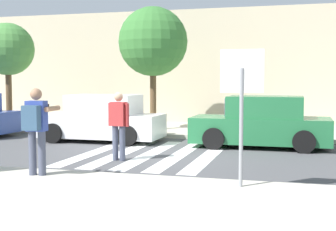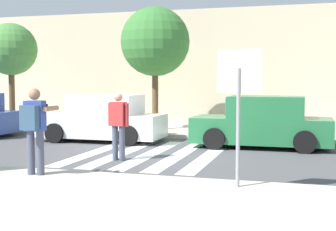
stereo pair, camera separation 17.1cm
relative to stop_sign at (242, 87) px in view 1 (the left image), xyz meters
name	(u,v)px [view 1 (the left image)]	position (x,y,z in m)	size (l,w,h in m)	color
ground_plane	(149,155)	(-2.93, 3.73, -1.90)	(120.00, 120.00, 0.00)	#4C4C4F
sidewalk_near	(16,216)	(-2.93, -2.47, -1.83)	(60.00, 6.00, 0.14)	beige
sidewalk_far	(195,130)	(-2.93, 9.73, -1.83)	(60.00, 4.80, 0.14)	beige
building_facade_far	(215,69)	(-2.93, 14.13, 0.68)	(56.00, 4.00, 5.16)	beige
crosswalk_stripe_0	(97,151)	(-4.53, 3.93, -1.90)	(0.44, 5.20, 0.01)	silver
crosswalk_stripe_1	(124,152)	(-3.73, 3.93, -1.90)	(0.44, 5.20, 0.01)	silver
crosswalk_stripe_2	(151,154)	(-2.93, 3.93, -1.90)	(0.44, 5.20, 0.01)	silver
crosswalk_stripe_3	(179,155)	(-2.13, 3.93, -1.90)	(0.44, 5.20, 0.01)	silver
crosswalk_stripe_4	(208,156)	(-1.33, 3.93, -1.90)	(0.44, 5.20, 0.01)	silver
stop_sign	(242,87)	(0.00, 0.00, 0.00)	(0.76, 0.08, 2.42)	gray
photographer_with_backpack	(36,124)	(-4.01, -0.11, -0.73)	(0.63, 0.88, 1.72)	#474C60
pedestrian_crossing	(119,122)	(-3.38, 2.69, -0.93)	(0.58, 0.29, 1.72)	#474C60
parked_car_white	(102,119)	(-5.31, 6.03, -1.18)	(4.10, 1.92, 1.55)	white
parked_car_green	(262,123)	(-0.09, 6.03, -1.18)	(4.10, 1.92, 1.55)	#236B3D
street_tree_west	(8,50)	(-10.29, 8.19, 1.34)	(2.10, 2.10, 4.18)	brown
street_tree_center	(153,42)	(-4.39, 8.82, 1.57)	(2.63, 2.63, 4.66)	brown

